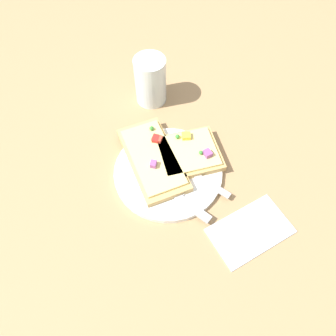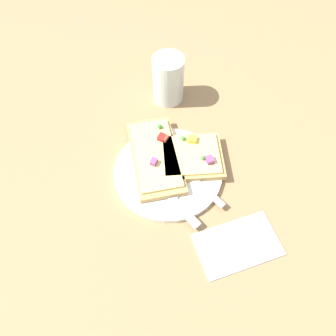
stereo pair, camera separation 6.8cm
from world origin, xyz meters
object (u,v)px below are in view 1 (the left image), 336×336
object	(u,v)px
pizza_slice_corner	(188,153)
napkin	(250,230)
drinking_glass	(151,81)
fork	(183,167)
pizza_slice_main	(153,158)
plate	(168,172)
knife	(179,196)

from	to	relation	value
pizza_slice_corner	napkin	xyz separation A→B (m)	(-0.02, 0.20, -0.02)
drinking_glass	fork	bearing A→B (deg)	79.04
pizza_slice_corner	pizza_slice_main	bearing A→B (deg)	175.18
plate	pizza_slice_corner	world-z (taller)	pizza_slice_corner
fork	knife	bearing A→B (deg)	118.30
plate	pizza_slice_main	xyz separation A→B (m)	(0.02, -0.04, 0.02)
drinking_glass	napkin	xyz separation A→B (m)	(-0.00, 0.40, -0.06)
fork	pizza_slice_corner	distance (m)	0.04
knife	drinking_glass	distance (m)	0.29
drinking_glass	napkin	size ratio (longest dim) A/B	0.76
pizza_slice_corner	napkin	distance (m)	0.20
plate	knife	distance (m)	0.06
fork	pizza_slice_corner	xyz separation A→B (m)	(-0.03, -0.02, 0.01)
plate	drinking_glass	bearing A→B (deg)	-108.98
fork	napkin	size ratio (longest dim) A/B	1.28
pizza_slice_main	pizza_slice_corner	size ratio (longest dim) A/B	1.33
fork	pizza_slice_main	world-z (taller)	pizza_slice_main
plate	pizza_slice_main	world-z (taller)	pizza_slice_main
pizza_slice_main	napkin	xyz separation A→B (m)	(-0.09, 0.23, -0.02)
knife	pizza_slice_main	distance (m)	0.10
napkin	pizza_slice_corner	bearing A→B (deg)	-85.12
fork	drinking_glass	xyz separation A→B (m)	(-0.04, -0.22, 0.04)
knife	drinking_glass	xyz separation A→B (m)	(-0.08, -0.27, 0.04)
plate	pizza_slice_corner	size ratio (longest dim) A/B	1.45
knife	drinking_glass	size ratio (longest dim) A/B	1.57
pizza_slice_main	pizza_slice_corner	distance (m)	0.08
plate	pizza_slice_main	size ratio (longest dim) A/B	1.09
pizza_slice_corner	drinking_glass	bearing A→B (deg)	100.20
plate	napkin	xyz separation A→B (m)	(-0.07, 0.19, -0.00)
pizza_slice_corner	knife	bearing A→B (deg)	-117.62
pizza_slice_main	knife	bearing A→B (deg)	-170.58
pizza_slice_corner	napkin	size ratio (longest dim) A/B	1.02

